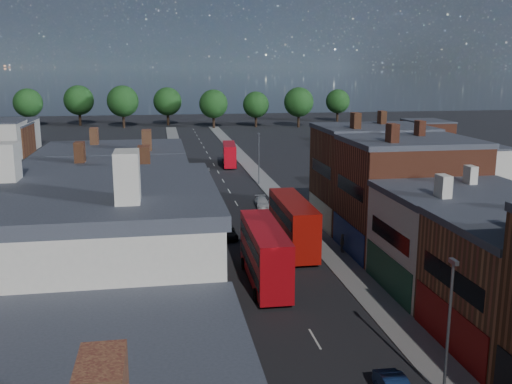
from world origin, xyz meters
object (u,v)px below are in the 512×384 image
object	(u,v)px
car_3	(262,202)
bus_0	(265,253)
ped_1	(225,308)
bus_1	(293,223)
bus_2	(229,154)
car_2	(228,234)
ped_3	(342,243)

from	to	relation	value
car_3	bus_0	bearing A→B (deg)	-97.20
bus_0	ped_1	size ratio (longest dim) A/B	7.16
bus_1	bus_2	size ratio (longest dim) A/B	1.21
bus_0	car_3	distance (m)	27.47
bus_0	car_3	xyz separation A→B (m)	(4.64, 26.99, -2.12)
car_2	car_3	world-z (taller)	car_3
bus_1	car_2	size ratio (longest dim) A/B	2.99
ped_1	bus_2	bearing A→B (deg)	-72.81
bus_2	ped_1	world-z (taller)	bus_2
bus_2	ped_1	size ratio (longest dim) A/B	6.02
bus_1	ped_3	world-z (taller)	bus_1
car_3	ped_3	bearing A→B (deg)	-75.28
bus_1	car_2	bearing A→B (deg)	141.52
bus_2	car_2	bearing A→B (deg)	-92.10
car_2	car_3	size ratio (longest dim) A/B	0.97
bus_0	ped_1	bearing A→B (deg)	-120.87
bus_1	bus_2	distance (m)	50.88
bus_0	ped_1	xyz separation A→B (m)	(-4.15, -6.70, -1.78)
car_2	ped_3	world-z (taller)	ped_3
bus_2	ped_3	distance (m)	53.04
ped_3	car_3	bearing A→B (deg)	17.21
bus_0	bus_1	world-z (taller)	bus_1
bus_1	ped_1	world-z (taller)	bus_1
bus_0	car_3	world-z (taller)	bus_0
bus_1	ped_3	size ratio (longest dim) A/B	6.44
bus_1	ped_1	xyz separation A→B (m)	(-8.61, -15.24, -1.84)
bus_1	bus_2	bearing A→B (deg)	90.83
car_2	bus_1	bearing A→B (deg)	-39.86
car_3	car_2	bearing A→B (deg)	-111.86
bus_0	bus_1	xyz separation A→B (m)	(4.46, 8.55, 0.06)
car_2	ped_1	distance (m)	20.28
bus_0	bus_1	bearing A→B (deg)	63.35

